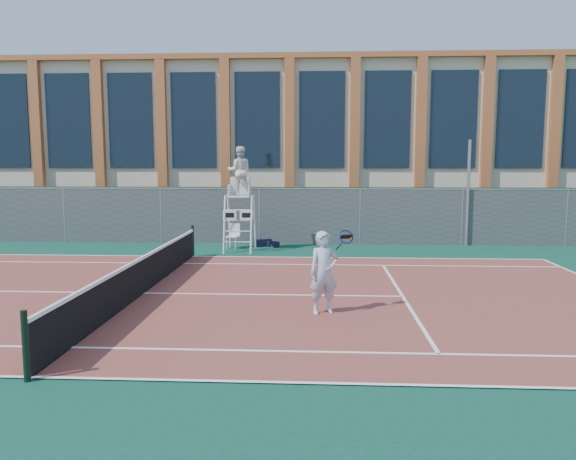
{
  "coord_description": "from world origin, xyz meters",
  "views": [
    {
      "loc": [
        4.33,
        -13.44,
        3.28
      ],
      "look_at": [
        3.45,
        3.0,
        1.27
      ],
      "focal_mm": 35.0,
      "sensor_mm": 36.0,
      "label": 1
    }
  ],
  "objects_px": {
    "umpire_chair": "(240,174)",
    "tennis_player": "(324,272)",
    "steel_pole": "(468,193)",
    "plastic_chair": "(234,234)"
  },
  "relations": [
    {
      "from": "steel_pole",
      "to": "tennis_player",
      "type": "height_order",
      "value": "steel_pole"
    },
    {
      "from": "plastic_chair",
      "to": "tennis_player",
      "type": "height_order",
      "value": "tennis_player"
    },
    {
      "from": "plastic_chair",
      "to": "tennis_player",
      "type": "bearing_deg",
      "value": -69.95
    },
    {
      "from": "plastic_chair",
      "to": "tennis_player",
      "type": "relative_size",
      "value": 0.53
    },
    {
      "from": "plastic_chair",
      "to": "tennis_player",
      "type": "distance_m",
      "value": 9.72
    },
    {
      "from": "steel_pole",
      "to": "plastic_chair",
      "type": "bearing_deg",
      "value": -172.53
    },
    {
      "from": "umpire_chair",
      "to": "plastic_chair",
      "type": "bearing_deg",
      "value": 124.17
    },
    {
      "from": "steel_pole",
      "to": "umpire_chair",
      "type": "relative_size",
      "value": 1.06
    },
    {
      "from": "umpire_chair",
      "to": "tennis_player",
      "type": "xyz_separation_m",
      "value": [
        3.01,
        -8.66,
        -1.91
      ]
    },
    {
      "from": "tennis_player",
      "to": "steel_pole",
      "type": "bearing_deg",
      "value": 61.12
    }
  ]
}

